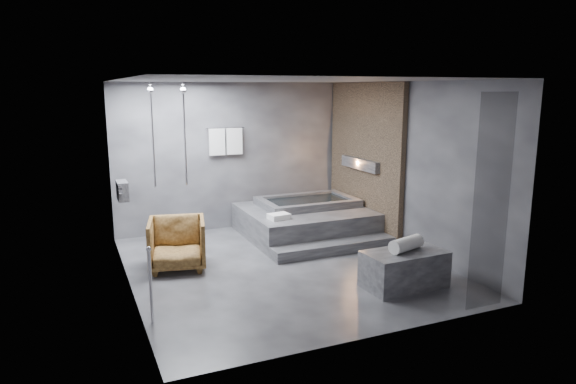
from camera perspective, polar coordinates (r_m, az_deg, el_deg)
name	(u,v)px	position (r m, az deg, el deg)	size (l,w,h in m)	color
room	(300,151)	(7.94, 1.35, 4.55)	(5.00, 5.04, 2.82)	#2C2C2E
tub_deck	(305,221)	(9.57, 1.85, -3.29)	(2.20, 2.00, 0.50)	#313133
tub_step	(335,247)	(8.61, 5.21, -6.15)	(2.20, 0.36, 0.18)	#313133
concrete_bench	(404,269)	(7.29, 12.79, -8.35)	(1.12, 0.61, 0.50)	#343436
driftwood_chair	(177,244)	(7.95, -12.22, -5.62)	(0.83, 0.85, 0.77)	#452B11
rolled_towel	(406,244)	(7.21, 13.00, -5.66)	(0.19, 0.19, 0.54)	white
deck_towel	(279,216)	(8.74, -1.02, -2.72)	(0.34, 0.25, 0.09)	white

